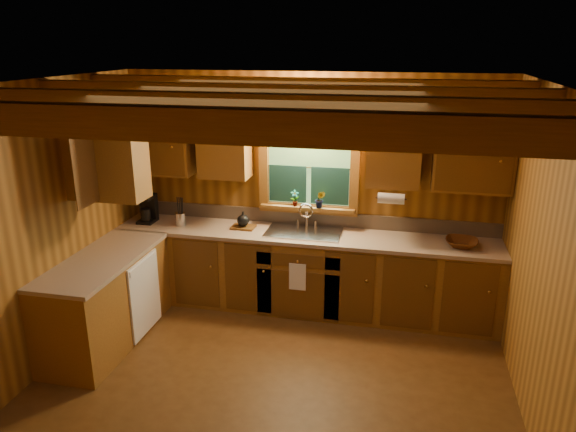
# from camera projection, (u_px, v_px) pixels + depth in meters

# --- Properties ---
(room) EXTENTS (4.20, 4.20, 4.20)m
(room) POSITION_uv_depth(u_px,v_px,m) (266.00, 252.00, 4.27)
(room) COLOR #533314
(room) RESTS_ON ground
(ceiling_beams) EXTENTS (4.20, 2.54, 0.18)m
(ceiling_beams) POSITION_uv_depth(u_px,v_px,m) (264.00, 101.00, 3.90)
(ceiling_beams) COLOR brown
(ceiling_beams) RESTS_ON room
(base_cabinets) EXTENTS (4.20, 2.22, 0.86)m
(base_cabinets) POSITION_uv_depth(u_px,v_px,m) (253.00, 280.00, 5.84)
(base_cabinets) COLOR brown
(base_cabinets) RESTS_ON ground
(countertop) EXTENTS (4.20, 2.24, 0.04)m
(countertop) POSITION_uv_depth(u_px,v_px,m) (254.00, 241.00, 5.70)
(countertop) COLOR #9F866D
(countertop) RESTS_ON base_cabinets
(backsplash) EXTENTS (4.20, 0.02, 0.16)m
(backsplash) POSITION_uv_depth(u_px,v_px,m) (308.00, 218.00, 6.12)
(backsplash) COLOR #9A8168
(backsplash) RESTS_ON room
(dishwasher_panel) EXTENTS (0.02, 0.60, 0.80)m
(dishwasher_panel) POSITION_uv_depth(u_px,v_px,m) (145.00, 295.00, 5.48)
(dishwasher_panel) COLOR white
(dishwasher_panel) RESTS_ON base_cabinets
(upper_cabinets) EXTENTS (4.19, 1.77, 0.78)m
(upper_cabinets) POSITION_uv_depth(u_px,v_px,m) (248.00, 149.00, 5.54)
(upper_cabinets) COLOR brown
(upper_cabinets) RESTS_ON room
(window) EXTENTS (1.12, 0.08, 1.00)m
(window) POSITION_uv_depth(u_px,v_px,m) (309.00, 171.00, 5.94)
(window) COLOR brown
(window) RESTS_ON room
(window_sill) EXTENTS (1.06, 0.14, 0.04)m
(window_sill) POSITION_uv_depth(u_px,v_px,m) (308.00, 208.00, 6.02)
(window_sill) COLOR brown
(window_sill) RESTS_ON room
(wall_sconce) EXTENTS (0.45, 0.21, 0.17)m
(wall_sconce) POSITION_uv_depth(u_px,v_px,m) (307.00, 115.00, 5.63)
(wall_sconce) COLOR black
(wall_sconce) RESTS_ON room
(paper_towel_roll) EXTENTS (0.27, 0.11, 0.11)m
(paper_towel_roll) POSITION_uv_depth(u_px,v_px,m) (391.00, 198.00, 5.48)
(paper_towel_roll) COLOR white
(paper_towel_roll) RESTS_ON upper_cabinets
(dish_towel) EXTENTS (0.18, 0.01, 0.30)m
(dish_towel) POSITION_uv_depth(u_px,v_px,m) (297.00, 277.00, 5.69)
(dish_towel) COLOR white
(dish_towel) RESTS_ON base_cabinets
(sink) EXTENTS (0.82, 0.48, 0.43)m
(sink) POSITION_uv_depth(u_px,v_px,m) (304.00, 236.00, 5.90)
(sink) COLOR silver
(sink) RESTS_ON countertop
(coffee_maker) EXTENTS (0.18, 0.24, 0.33)m
(coffee_maker) POSITION_uv_depth(u_px,v_px,m) (148.00, 208.00, 6.20)
(coffee_maker) COLOR black
(coffee_maker) RESTS_ON countertop
(utensil_crock) EXTENTS (0.12, 0.12, 0.33)m
(utensil_crock) POSITION_uv_depth(u_px,v_px,m) (180.00, 218.00, 6.10)
(utensil_crock) COLOR silver
(utensil_crock) RESTS_ON countertop
(cutting_board) EXTENTS (0.26, 0.19, 0.02)m
(cutting_board) POSITION_uv_depth(u_px,v_px,m) (243.00, 227.00, 6.03)
(cutting_board) COLOR #593513
(cutting_board) RESTS_ON countertop
(teakettle) EXTENTS (0.14, 0.14, 0.17)m
(teakettle) POSITION_uv_depth(u_px,v_px,m) (243.00, 220.00, 6.00)
(teakettle) COLOR black
(teakettle) RESTS_ON cutting_board
(wicker_basket) EXTENTS (0.35, 0.35, 0.08)m
(wicker_basket) POSITION_uv_depth(u_px,v_px,m) (462.00, 243.00, 5.48)
(wicker_basket) COLOR #48230C
(wicker_basket) RESTS_ON countertop
(potted_plant_left) EXTENTS (0.11, 0.09, 0.18)m
(potted_plant_left) POSITION_uv_depth(u_px,v_px,m) (295.00, 198.00, 5.99)
(potted_plant_left) COLOR #593513
(potted_plant_left) RESTS_ON window_sill
(potted_plant_right) EXTENTS (0.11, 0.09, 0.20)m
(potted_plant_right) POSITION_uv_depth(u_px,v_px,m) (320.00, 199.00, 5.92)
(potted_plant_right) COLOR #593513
(potted_plant_right) RESTS_ON window_sill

